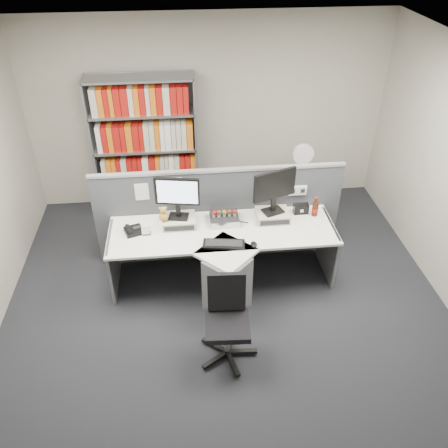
{
  "coord_description": "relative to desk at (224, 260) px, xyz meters",
  "views": [
    {
      "loc": [
        -0.43,
        -3.45,
        3.83
      ],
      "look_at": [
        0.0,
        0.65,
        0.92
      ],
      "focal_mm": 37.15,
      "sensor_mm": 36.0,
      "label": 1
    }
  ],
  "objects": [
    {
      "name": "monitor_riser_left",
      "position": [
        -0.49,
        0.38,
        0.31
      ],
      "size": [
        0.38,
        0.31,
        0.1
      ],
      "color": "beige",
      "rests_on": "desk"
    },
    {
      "name": "ground",
      "position": [
        0.0,
        -0.6,
        -0.46
      ],
      "size": [
        5.5,
        5.5,
        0.0
      ],
      "primitive_type": "plane",
      "color": "#25262B",
      "rests_on": "ground"
    },
    {
      "name": "figurines",
      "position": [
        0.02,
        0.37,
        0.4
      ],
      "size": [
        0.29,
        0.05,
        0.09
      ],
      "color": "beige",
      "rests_on": "desktop_pc"
    },
    {
      "name": "desk_calendar",
      "position": [
        -0.87,
        0.23,
        0.32
      ],
      "size": [
        0.1,
        0.07,
        0.12
      ],
      "color": "black",
      "rests_on": "desk"
    },
    {
      "name": "filing_cabinet",
      "position": [
        1.2,
        1.4,
        -0.11
      ],
      "size": [
        0.45,
        0.61,
        0.7
      ],
      "color": "gray",
      "rests_on": "ground"
    },
    {
      "name": "desk",
      "position": [
        0.0,
        0.0,
        0.0
      ],
      "size": [
        2.6,
        1.2,
        0.72
      ],
      "color": "white",
      "rests_on": "ground"
    },
    {
      "name": "monitor_left",
      "position": [
        -0.49,
        0.38,
        0.67
      ],
      "size": [
        0.5,
        0.2,
        0.51
      ],
      "color": "black",
      "rests_on": "monitor_riser_left"
    },
    {
      "name": "monitor_right",
      "position": [
        0.61,
        0.38,
        0.68
      ],
      "size": [
        0.51,
        0.24,
        0.54
      ],
      "color": "black",
      "rests_on": "monitor_riser_right"
    },
    {
      "name": "partition",
      "position": [
        0.0,
        0.65,
        0.19
      ],
      "size": [
        3.0,
        0.08,
        1.27
      ],
      "color": "#44474D",
      "rests_on": "ground"
    },
    {
      "name": "shelving_unit",
      "position": [
        -0.9,
        1.85,
        0.52
      ],
      "size": [
        1.41,
        0.4,
        2.0
      ],
      "color": "gray",
      "rests_on": "ground"
    },
    {
      "name": "room_shell",
      "position": [
        0.0,
        -0.6,
        1.33
      ],
      "size": [
        5.04,
        5.54,
        2.72
      ],
      "color": "#B0AB9D",
      "rests_on": "ground"
    },
    {
      "name": "monitor_riser_right",
      "position": [
        0.61,
        0.38,
        0.31
      ],
      "size": [
        0.38,
        0.31,
        0.1
      ],
      "color": "beige",
      "rests_on": "desk"
    },
    {
      "name": "desktop_pc",
      "position": [
        0.04,
        0.38,
        0.31
      ],
      "size": [
        0.33,
        0.29,
        0.09
      ],
      "color": "black",
      "rests_on": "desk"
    },
    {
      "name": "mouse",
      "position": [
        0.31,
        -0.11,
        0.28
      ],
      "size": [
        0.07,
        0.11,
        0.04
      ],
      "primitive_type": "ellipsoid",
      "color": "black",
      "rests_on": "desk"
    },
    {
      "name": "plush_toy",
      "position": [
        -0.66,
        0.33,
        0.44
      ],
      "size": [
        0.11,
        0.11,
        0.19
      ],
      "color": "#B0843A",
      "rests_on": "monitor_riser_left"
    },
    {
      "name": "keyboard",
      "position": [
        -0.01,
        -0.06,
        0.28
      ],
      "size": [
        0.48,
        0.23,
        0.03
      ],
      "color": "black",
      "rests_on": "desk"
    },
    {
      "name": "desk_fan",
      "position": [
        1.2,
        1.4,
        0.54
      ],
      "size": [
        0.29,
        0.17,
        0.48
      ],
      "color": "white",
      "rests_on": "filing_cabinet"
    },
    {
      "name": "desk_phone",
      "position": [
        -1.01,
        0.27,
        0.3
      ],
      "size": [
        0.24,
        0.23,
        0.08
      ],
      "color": "black",
      "rests_on": "desk"
    },
    {
      "name": "office_chair",
      "position": [
        -0.07,
        -0.89,
        0.02
      ],
      "size": [
        0.58,
        0.6,
        0.9
      ],
      "color": "silver",
      "rests_on": "ground"
    },
    {
      "name": "cola_bottle",
      "position": [
        1.13,
        0.41,
        0.36
      ],
      "size": [
        0.08,
        0.08,
        0.25
      ],
      "color": "#3F190A",
      "rests_on": "desk"
    },
    {
      "name": "speaker",
      "position": [
        0.97,
        0.48,
        0.32
      ],
      "size": [
        0.18,
        0.1,
        0.12
      ],
      "primitive_type": "cube",
      "color": "black",
      "rests_on": "desk"
    }
  ]
}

